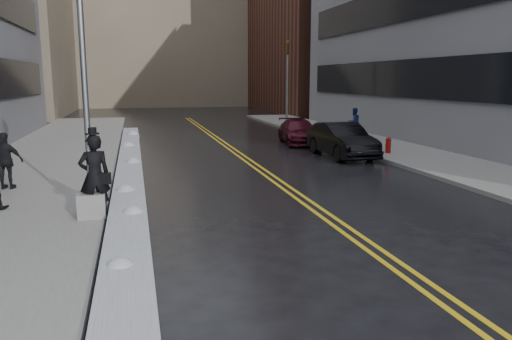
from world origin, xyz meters
TOP-DOWN VIEW (x-y plane):
  - ground at (0.00, 0.00)m, footprint 160.00×160.00m
  - sidewalk_west at (-5.75, 10.00)m, footprint 5.50×50.00m
  - sidewalk_east at (10.00, 10.00)m, footprint 4.00×50.00m
  - lane_line_left at (2.35, 10.00)m, footprint 0.12×50.00m
  - lane_line_right at (2.65, 10.00)m, footprint 0.12×50.00m
  - snow_ridge at (-2.45, 8.00)m, footprint 0.90×30.00m
  - building_far at (2.00, 60.00)m, footprint 36.00×16.00m
  - lamppost at (-3.30, 2.00)m, footprint 0.65×0.65m
  - fire_hydrant at (9.00, 10.00)m, footprint 0.26×0.26m
  - traffic_signal at (8.50, 24.00)m, footprint 0.16×0.20m
  - pedestrian_fedora at (-3.20, 2.00)m, footprint 0.84×0.65m
  - pedestrian_d at (-6.06, 5.91)m, footprint 1.09×0.62m
  - pedestrian_east at (10.41, 16.79)m, footprint 0.93×0.80m
  - car_black at (6.81, 10.24)m, footprint 1.76×4.74m
  - car_maroon at (6.52, 15.38)m, footprint 2.35×4.64m

SIDE VIEW (x-z plane):
  - ground at x=0.00m, z-range 0.00..0.00m
  - lane_line_left at x=2.35m, z-range 0.00..0.01m
  - lane_line_right at x=2.65m, z-range 0.00..0.01m
  - sidewalk_west at x=-5.75m, z-range 0.00..0.15m
  - sidewalk_east at x=10.00m, z-range 0.00..0.15m
  - snow_ridge at x=-2.45m, z-range 0.00..0.34m
  - fire_hydrant at x=9.00m, z-range 0.18..0.91m
  - car_maroon at x=6.52m, z-range 0.00..1.29m
  - car_black at x=6.81m, z-range 0.00..1.55m
  - pedestrian_east at x=10.41m, z-range 0.15..1.81m
  - pedestrian_d at x=-6.06m, z-range 0.15..1.89m
  - pedestrian_fedora at x=-3.20m, z-range 0.15..2.18m
  - lamppost at x=-3.30m, z-range -1.28..6.35m
  - traffic_signal at x=8.50m, z-range 0.40..6.40m
  - building_far at x=2.00m, z-range 0.00..22.00m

